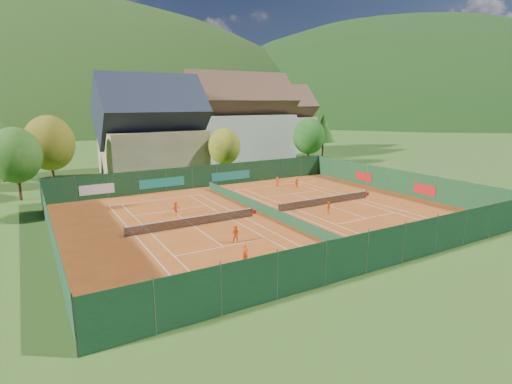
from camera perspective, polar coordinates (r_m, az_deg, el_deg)
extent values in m
plane|color=#31581B|center=(41.72, 1.39, -3.23)|extent=(600.00, 600.00, 0.00)
cube|color=#A84818|center=(41.72, 1.39, -3.20)|extent=(40.00, 32.00, 0.01)
cube|color=white|center=(49.18, -14.00, -1.10)|extent=(10.97, 0.06, 0.00)
cube|color=white|center=(28.23, 0.22, -11.18)|extent=(10.97, 0.06, 0.00)
cube|color=white|center=(36.78, -16.90, -5.97)|extent=(0.06, 23.77, 0.00)
cube|color=white|center=(40.50, -1.65, -3.68)|extent=(0.06, 23.77, 0.00)
cube|color=white|center=(37.09, -14.83, -5.68)|extent=(0.06, 23.77, 0.00)
cube|color=white|center=(39.89, -3.38, -3.96)|extent=(0.06, 23.77, 0.00)
cube|color=white|center=(44.09, -11.96, -2.59)|extent=(8.23, 0.06, 0.00)
cube|color=white|center=(32.72, -4.71, -7.78)|extent=(8.23, 0.06, 0.00)
cube|color=white|center=(38.29, -8.89, -4.81)|extent=(0.06, 12.80, 0.00)
cube|color=white|center=(55.62, 1.97, 0.86)|extent=(10.97, 0.06, 0.00)
cube|color=white|center=(38.38, 21.37, -5.52)|extent=(10.97, 0.06, 0.00)
cube|color=white|center=(43.04, 4.24, -2.72)|extent=(0.06, 23.77, 0.00)
cube|color=white|center=(49.92, 14.68, -0.94)|extent=(0.06, 23.77, 0.00)
cube|color=white|center=(43.81, 5.72, -2.47)|extent=(0.06, 23.77, 0.00)
cube|color=white|center=(48.98, 13.54, -1.13)|extent=(0.06, 23.77, 0.00)
cube|color=white|center=(51.18, 5.25, -0.23)|extent=(8.23, 0.06, 0.00)
cube|color=white|center=(41.79, 15.50, -3.63)|extent=(8.23, 0.06, 0.00)
cube|color=white|center=(46.28, 9.85, -1.77)|extent=(0.06, 12.80, 0.00)
cylinder|color=#59595B|center=(36.44, -18.35, -5.41)|extent=(0.10, 0.10, 1.02)
cylinder|color=#59595B|center=(40.79, -0.52, -2.83)|extent=(0.10, 0.10, 1.02)
cube|color=black|center=(38.16, -8.91, -4.17)|extent=(12.80, 0.02, 0.86)
cube|color=white|center=(38.04, -8.93, -3.55)|extent=(12.80, 0.04, 0.06)
cube|color=red|center=(40.93, -0.22, -2.86)|extent=(0.40, 0.04, 0.40)
cylinder|color=#59595B|center=(42.42, 3.23, -2.24)|extent=(0.10, 0.10, 1.02)
cylinder|color=#59595B|center=(50.44, 15.45, -0.26)|extent=(0.10, 0.10, 1.02)
cube|color=black|center=(46.17, 9.87, -1.23)|extent=(12.80, 0.02, 0.86)
cube|color=white|center=(46.07, 9.89, -0.71)|extent=(12.80, 0.04, 0.06)
cube|color=red|center=(50.63, 15.65, -0.29)|extent=(0.40, 0.04, 0.40)
cube|color=#163C22|center=(41.58, 1.39, -2.54)|extent=(0.03, 28.80, 1.00)
cube|color=#153C20|center=(55.28, -7.35, 2.26)|extent=(40.00, 0.04, 3.00)
cube|color=teal|center=(53.28, -13.26, 1.30)|extent=(6.00, 0.03, 1.20)
cube|color=teal|center=(56.93, -3.61, 2.34)|extent=(6.00, 0.03, 1.20)
cube|color=silver|center=(51.58, -21.76, 0.35)|extent=(4.00, 0.03, 1.20)
cube|color=#13341E|center=(29.55, 18.08, -7.62)|extent=(40.00, 0.04, 3.00)
cube|color=#153C21|center=(35.55, -27.32, -5.00)|extent=(0.04, 32.00, 3.00)
cube|color=#153C1D|center=(54.34, 19.66, 1.43)|extent=(0.04, 32.00, 3.00)
cube|color=#B21414|center=(51.94, 22.94, 0.33)|extent=(0.03, 3.00, 1.20)
cube|color=#B21414|center=(58.30, 15.11, 2.17)|extent=(0.03, 3.00, 1.20)
cube|color=tan|center=(67.09, -14.51, 5.53)|extent=(15.00, 12.00, 7.00)
cube|color=#1E2333|center=(66.63, -14.82, 11.08)|extent=(16.20, 12.00, 12.00)
cube|color=silver|center=(79.63, -2.44, 7.72)|extent=(20.00, 11.00, 9.00)
cube|color=brown|center=(79.32, -2.49, 12.94)|extent=(21.60, 11.00, 11.00)
cube|color=silver|center=(93.64, 2.90, 8.16)|extent=(16.00, 10.00, 8.00)
cube|color=brown|center=(93.35, 2.95, 12.14)|extent=(17.28, 10.00, 10.00)
cylinder|color=#452818|center=(55.04, -30.67, 0.41)|extent=(0.36, 0.36, 2.80)
ellipsoid|color=#285719|center=(54.45, -31.15, 4.52)|extent=(5.72, 5.72, 6.58)
cylinder|color=#4A2F1A|center=(60.99, -26.98, 2.02)|extent=(0.36, 0.36, 3.15)
ellipsoid|color=olive|center=(60.43, -27.41, 6.21)|extent=(6.44, 6.44, 7.40)
cylinder|color=#483019|center=(68.85, -32.42, 2.65)|extent=(0.36, 0.36, 3.50)
cylinder|color=#443118|center=(63.15, -4.47, 3.38)|extent=(0.36, 0.36, 2.45)
ellipsoid|color=olive|center=(62.68, -4.53, 6.54)|extent=(5.01, 5.01, 5.76)
cylinder|color=#482D19|center=(74.25, 7.46, 4.85)|extent=(0.36, 0.36, 2.80)
ellipsoid|color=#1E5518|center=(73.81, 7.55, 7.93)|extent=(5.72, 5.72, 6.58)
cylinder|color=#4A301A|center=(86.63, 9.49, 6.02)|extent=(0.36, 0.36, 3.15)
cone|color=#28611B|center=(86.24, 9.60, 8.99)|extent=(5.04, 5.04, 5.85)
cylinder|color=#4A331A|center=(88.35, 2.13, 6.43)|extent=(0.36, 0.36, 3.50)
ellipsoid|color=olive|center=(87.94, 2.15, 9.67)|extent=(7.15, 7.15, 8.22)
ellipsoid|color=black|center=(339.84, -24.69, 2.47)|extent=(440.00, 440.00, 242.00)
ellipsoid|color=black|center=(347.72, 18.88, 3.79)|extent=(380.00, 380.00, 220.40)
cylinder|color=slate|center=(39.91, 23.78, -4.46)|extent=(0.02, 0.02, 0.80)
cylinder|color=slate|center=(40.14, 24.03, -4.39)|extent=(0.02, 0.02, 0.80)
cylinder|color=slate|center=(40.07, 23.43, -4.36)|extent=(0.02, 0.02, 0.80)
cylinder|color=slate|center=(40.31, 23.69, -4.29)|extent=(0.02, 0.02, 0.80)
cube|color=slate|center=(40.07, 23.75, -4.17)|extent=(0.34, 0.34, 0.30)
ellipsoid|color=#CCD833|center=(40.06, 23.75, -4.13)|extent=(0.28, 0.28, 0.16)
sphere|color=#CCD833|center=(34.35, -6.58, -6.78)|extent=(0.07, 0.07, 0.07)
sphere|color=#CCD833|center=(40.36, 16.68, -4.26)|extent=(0.07, 0.07, 0.07)
imported|color=#EB5A14|center=(29.29, -1.58, -8.79)|extent=(0.54, 0.37, 1.42)
imported|color=#F55715|center=(33.24, -2.89, -6.06)|extent=(0.93, 0.90, 1.51)
imported|color=#F44F15|center=(41.95, -11.43, -2.27)|extent=(1.08, 0.72, 1.56)
imported|color=orange|center=(42.42, 10.32, -2.23)|extent=(0.83, 0.62, 1.31)
imported|color=#D75013|center=(55.45, 3.07, 1.49)|extent=(0.70, 0.52, 1.31)
imported|color=#DC5D13|center=(54.80, 5.83, 1.29)|extent=(1.19, 0.98, 1.28)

